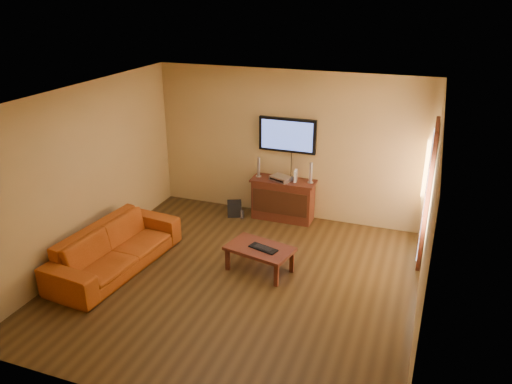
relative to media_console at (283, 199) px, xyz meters
The scene contains 14 objects.
ground_plane 2.30m from the media_console, 89.61° to the right, with size 5.00×5.00×0.00m, color #38250F.
room_walls 2.10m from the media_console, 89.46° to the right, with size 5.00×5.00×5.00m.
french_door 2.62m from the media_console, 12.95° to the right, with size 0.07×1.02×2.22m.
media_console is the anchor object (origin of this frame).
television 1.18m from the media_console, 90.00° to the left, with size 1.05×0.08×0.62m.
coffee_table 1.90m from the media_console, 83.40° to the right, with size 1.07×0.78×0.40m.
sofa 3.15m from the media_console, 126.43° to the right, with size 2.25×0.66×0.88m, color #A54512.
speaker_left 0.73m from the media_console, behind, with size 0.10×0.10×0.37m.
speaker_right 0.74m from the media_console, ahead, with size 0.10×0.10×0.38m.
av_receiver 0.42m from the media_console, 147.05° to the right, with size 0.36×0.25×0.08m, color silver.
game_console 0.53m from the media_console, ahead, with size 0.04×0.15×0.21m, color white.
subwoofer 0.95m from the media_console, 169.60° to the right, with size 0.26×0.26×0.26m, color black.
bottle 0.81m from the media_console, 159.16° to the right, with size 0.06×0.06×0.18m.
keyboard 1.93m from the media_console, 81.55° to the right, with size 0.46×0.28×0.03m.
Camera 1 is at (2.39, -5.80, 3.99)m, focal length 35.00 mm.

